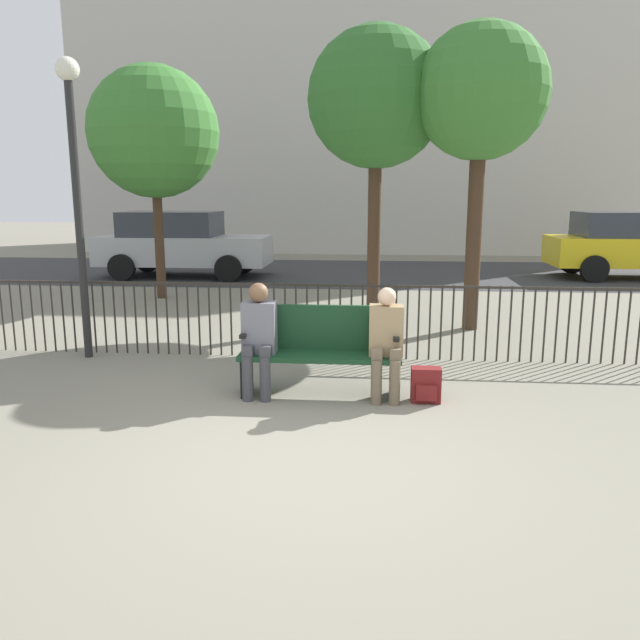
{
  "coord_description": "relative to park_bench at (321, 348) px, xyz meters",
  "views": [
    {
      "loc": [
        0.54,
        -4.48,
        2.05
      ],
      "look_at": [
        0.0,
        1.67,
        0.8
      ],
      "focal_mm": 35.0,
      "sensor_mm": 36.0,
      "label": 1
    }
  ],
  "objects": [
    {
      "name": "tree_2",
      "position": [
        0.52,
        3.88,
        2.98
      ],
      "size": [
        2.14,
        2.14,
        4.57
      ],
      "color": "#422D1E",
      "rests_on": "ground"
    },
    {
      "name": "building_facade",
      "position": [
        0.0,
        18.25,
        5.61
      ],
      "size": [
        20.0,
        6.0,
        12.21
      ],
      "color": "beige",
      "rests_on": "ground"
    },
    {
      "name": "street_surface",
      "position": [
        0.0,
        10.25,
        -0.49
      ],
      "size": [
        24.0,
        6.0,
        0.01
      ],
      "color": "#333335",
      "rests_on": "ground"
    },
    {
      "name": "tree_0",
      "position": [
        -3.71,
        5.82,
        2.71
      ],
      "size": [
        2.49,
        2.49,
        4.45
      ],
      "color": "#422D1E",
      "rests_on": "ground"
    },
    {
      "name": "backpack",
      "position": [
        1.07,
        -0.18,
        -0.32
      ],
      "size": [
        0.3,
        0.21,
        0.35
      ],
      "color": "maroon",
      "rests_on": "ground"
    },
    {
      "name": "fence_railing",
      "position": [
        -0.02,
        1.46,
        0.07
      ],
      "size": [
        9.01,
        0.03,
        0.95
      ],
      "color": "#2D2823",
      "rests_on": "ground"
    },
    {
      "name": "parked_car_1",
      "position": [
        6.91,
        9.73,
        0.35
      ],
      "size": [
        4.2,
        1.94,
        1.62
      ],
      "color": "yellow",
      "rests_on": "ground"
    },
    {
      "name": "seated_person_1",
      "position": [
        0.67,
        -0.13,
        0.14
      ],
      "size": [
        0.34,
        0.39,
        1.14
      ],
      "color": "brown",
      "rests_on": "ground"
    },
    {
      "name": "seated_person_0",
      "position": [
        -0.62,
        -0.13,
        0.16
      ],
      "size": [
        0.34,
        0.39,
        1.17
      ],
      "color": "#3D3D42",
      "rests_on": "ground"
    },
    {
      "name": "park_bench",
      "position": [
        0.0,
        0.0,
        0.0
      ],
      "size": [
        1.65,
        0.45,
        0.92
      ],
      "color": "#14381E",
      "rests_on": "ground"
    },
    {
      "name": "tree_1",
      "position": [
        2.03,
        3.38,
        2.96
      ],
      "size": [
        1.94,
        1.94,
        4.46
      ],
      "color": "#422D1E",
      "rests_on": "ground"
    },
    {
      "name": "parked_car_0",
      "position": [
        -4.29,
        9.05,
        0.35
      ],
      "size": [
        4.2,
        1.94,
        1.62
      ],
      "color": "#B7B7BC",
      "rests_on": "ground"
    },
    {
      "name": "ground_plane",
      "position": [
        0.0,
        -1.75,
        -0.49
      ],
      "size": [
        80.0,
        80.0,
        0.0
      ],
      "primitive_type": "plane",
      "color": "gray"
    },
    {
      "name": "lamp_post",
      "position": [
        -3.1,
        1.23,
        1.91
      ],
      "size": [
        0.28,
        0.28,
        3.63
      ],
      "color": "black",
      "rests_on": "ground"
    }
  ]
}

